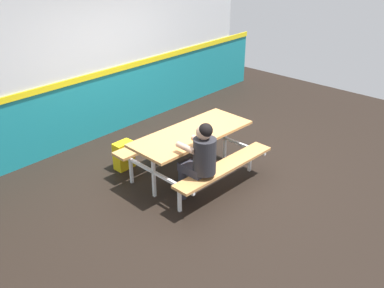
% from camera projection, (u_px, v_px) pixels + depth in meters
% --- Properties ---
extents(ground_plane, '(10.00, 10.00, 0.02)m').
position_uv_depth(ground_plane, '(202.00, 171.00, 6.64)').
color(ground_plane, black).
extents(accent_backdrop, '(8.00, 0.14, 2.60)m').
position_uv_depth(accent_backdrop, '(107.00, 65.00, 7.40)').
color(accent_backdrop, teal).
rests_on(accent_backdrop, ground).
extents(picnic_table_main, '(1.88, 1.62, 0.74)m').
position_uv_depth(picnic_table_main, '(192.00, 142.00, 6.23)').
color(picnic_table_main, tan).
rests_on(picnic_table_main, ground).
extents(student_nearer, '(0.37, 0.53, 1.21)m').
position_uv_depth(student_nearer, '(200.00, 157.00, 5.56)').
color(student_nearer, '#2D2D38').
rests_on(student_nearer, ground).
extents(backpack_dark, '(0.30, 0.22, 0.44)m').
position_uv_depth(backpack_dark, '(124.00, 155.00, 6.63)').
color(backpack_dark, yellow).
rests_on(backpack_dark, ground).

